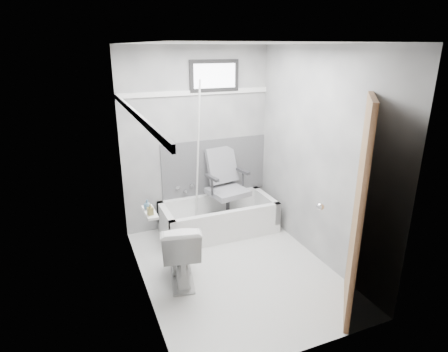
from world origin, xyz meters
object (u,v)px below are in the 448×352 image
bathtub (219,217)px  toilet (180,251)px  door (407,221)px  soap_bottle_a (150,209)px  office_chair (228,187)px  soap_bottle_b (147,204)px

bathtub → toilet: bearing=-131.5°
bathtub → door: size_ratio=0.75×
door → soap_bottle_a: bearing=149.8°
bathtub → door: (0.82, -2.21, 0.79)m
toilet → door: (1.60, -1.33, 0.65)m
toilet → soap_bottle_a: size_ratio=6.50×
office_chair → toilet: office_chair is taller
door → bathtub: bearing=110.3°
bathtub → door: bearing=-69.7°
toilet → soap_bottle_a: soap_bottle_a is taller
bathtub → door: 2.49m
toilet → soap_bottle_b: size_ratio=7.64×
office_chair → door: door is taller
bathtub → office_chair: (0.15, 0.05, 0.40)m
toilet → soap_bottle_a: 0.72m
bathtub → soap_bottle_b: (-1.10, -0.95, 0.75)m
office_chair → soap_bottle_a: 1.73m
soap_bottle_a → soap_bottle_b: bearing=90.0°
door → soap_bottle_a: 2.22m
office_chair → door: size_ratio=0.49×
bathtub → office_chair: office_chair is taller
office_chair → door: (0.66, -2.26, 0.39)m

